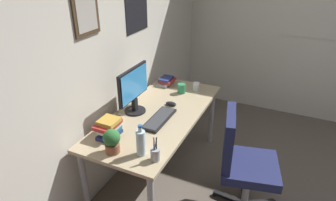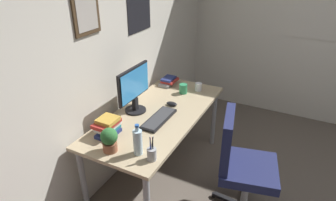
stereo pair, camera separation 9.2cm
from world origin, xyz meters
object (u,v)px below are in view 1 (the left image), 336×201
object	(u,v)px
coffee_mug_near	(196,86)
potted_plant	(112,140)
office_chair	(241,159)
pen_cup	(155,154)
water_bottle	(141,142)
monitor	(134,88)
book_stack_left	(109,127)
keyboard	(159,119)
coffee_mug_far	(182,88)
computer_mouse	(171,104)
book_stack_right	(166,81)

from	to	relation	value
coffee_mug_near	potted_plant	size ratio (longest dim) A/B	0.56
office_chair	pen_cup	world-z (taller)	office_chair
water_bottle	coffee_mug_near	distance (m)	1.25
office_chair	potted_plant	world-z (taller)	office_chair
monitor	book_stack_left	world-z (taller)	monitor
potted_plant	pen_cup	xyz separation A→B (m)	(0.05, -0.33, -0.05)
keyboard	coffee_mug_far	distance (m)	0.61
water_bottle	computer_mouse	bearing A→B (deg)	8.48
pen_cup	coffee_mug_near	bearing A→B (deg)	6.52
computer_mouse	coffee_mug_near	world-z (taller)	coffee_mug_near
monitor	water_bottle	distance (m)	0.68
office_chair	book_stack_left	xyz separation A→B (m)	(-0.40, 1.02, 0.27)
monitor	computer_mouse	bearing A→B (deg)	-45.83
water_bottle	pen_cup	xyz separation A→B (m)	(-0.02, -0.13, -0.05)
potted_plant	monitor	bearing A→B (deg)	15.65
coffee_mug_near	keyboard	bearing A→B (deg)	173.94
book_stack_right	keyboard	bearing A→B (deg)	-159.01
office_chair	book_stack_right	bearing A→B (deg)	54.81
monitor	book_stack_left	xyz separation A→B (m)	(-0.43, -0.02, -0.16)
coffee_mug_far	water_bottle	bearing A→B (deg)	-172.97
pen_cup	book_stack_left	world-z (taller)	pen_cup
pen_cup	book_stack_right	bearing A→B (deg)	22.02
computer_mouse	water_bottle	size ratio (longest dim) A/B	0.44
pen_cup	computer_mouse	bearing A→B (deg)	16.76
coffee_mug_near	coffee_mug_far	xyz separation A→B (m)	(-0.14, 0.12, 0.01)
computer_mouse	water_bottle	xyz separation A→B (m)	(-0.80, -0.12, 0.09)
coffee_mug_far	potted_plant	xyz separation A→B (m)	(-1.17, 0.07, 0.05)
monitor	pen_cup	distance (m)	0.78
office_chair	book_stack_left	world-z (taller)	office_chair
keyboard	potted_plant	world-z (taller)	potted_plant
keyboard	book_stack_right	size ratio (longest dim) A/B	1.89
office_chair	coffee_mug_far	world-z (taller)	office_chair
water_bottle	potted_plant	xyz separation A→B (m)	(-0.07, 0.21, -0.00)
book_stack_left	book_stack_right	bearing A→B (deg)	0.99
water_bottle	book_stack_right	bearing A→B (deg)	17.13
office_chair	coffee_mug_far	size ratio (longest dim) A/B	7.71
book_stack_left	computer_mouse	bearing A→B (deg)	-19.66
office_chair	water_bottle	xyz separation A→B (m)	(-0.51, 0.66, 0.30)
coffee_mug_near	computer_mouse	bearing A→B (deg)	167.25
book_stack_left	potted_plant	bearing A→B (deg)	-139.08
water_bottle	book_stack_right	world-z (taller)	water_bottle
computer_mouse	coffee_mug_near	size ratio (longest dim) A/B	1.00
office_chair	coffee_mug_near	distance (m)	1.03
monitor	coffee_mug_far	size ratio (longest dim) A/B	3.73
office_chair	monitor	size ratio (longest dim) A/B	2.07
coffee_mug_near	book_stack_left	bearing A→B (deg)	163.01
keyboard	coffee_mug_far	size ratio (longest dim) A/B	3.49
coffee_mug_far	book_stack_right	distance (m)	0.28
water_bottle	book_stack_left	bearing A→B (deg)	72.86
keyboard	book_stack_left	world-z (taller)	book_stack_left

